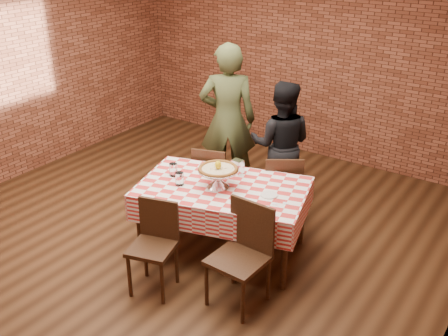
{
  "coord_description": "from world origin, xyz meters",
  "views": [
    {
      "loc": [
        3.16,
        -3.64,
        3.1
      ],
      "look_at": [
        0.51,
        0.19,
        0.92
      ],
      "focal_mm": 42.21,
      "sensor_mm": 36.0,
      "label": 1
    }
  ],
  "objects_px": {
    "condiment_caddy": "(238,167)",
    "chair_far_left": "(213,179)",
    "table": "(223,220)",
    "water_glass_left": "(179,179)",
    "pizza_stand": "(218,178)",
    "chair_far_right": "(282,189)",
    "water_glass_right": "(173,170)",
    "pizza": "(218,169)",
    "chair_near_right": "(238,258)",
    "diner_olive": "(228,120)",
    "chair_near_left": "(152,250)",
    "diner_black": "(281,144)"
  },
  "relations": [
    {
      "from": "pizza_stand",
      "to": "water_glass_right",
      "type": "distance_m",
      "value": 0.52
    },
    {
      "from": "pizza_stand",
      "to": "water_glass_right",
      "type": "relative_size",
      "value": 3.08
    },
    {
      "from": "pizza",
      "to": "condiment_caddy",
      "type": "relative_size",
      "value": 2.55
    },
    {
      "from": "water_glass_left",
      "to": "chair_far_right",
      "type": "height_order",
      "value": "water_glass_left"
    },
    {
      "from": "water_glass_right",
      "to": "diner_olive",
      "type": "xyz_separation_m",
      "value": [
        -0.2,
        1.28,
        0.11
      ]
    },
    {
      "from": "water_glass_right",
      "to": "chair_far_right",
      "type": "relative_size",
      "value": 0.15
    },
    {
      "from": "chair_far_right",
      "to": "diner_black",
      "type": "xyz_separation_m",
      "value": [
        -0.28,
        0.45,
        0.32
      ]
    },
    {
      "from": "table",
      "to": "chair_near_right",
      "type": "relative_size",
      "value": 1.73
    },
    {
      "from": "condiment_caddy",
      "to": "pizza_stand",
      "type": "bearing_deg",
      "value": -85.57
    },
    {
      "from": "chair_far_left",
      "to": "diner_black",
      "type": "height_order",
      "value": "diner_black"
    },
    {
      "from": "water_glass_left",
      "to": "diner_olive",
      "type": "distance_m",
      "value": 1.46
    },
    {
      "from": "chair_far_right",
      "to": "diner_olive",
      "type": "distance_m",
      "value": 1.16
    },
    {
      "from": "pizza",
      "to": "water_glass_left",
      "type": "xyz_separation_m",
      "value": [
        -0.33,
        -0.19,
        -0.12
      ]
    },
    {
      "from": "water_glass_left",
      "to": "condiment_caddy",
      "type": "bearing_deg",
      "value": 58.34
    },
    {
      "from": "condiment_caddy",
      "to": "chair_near_right",
      "type": "height_order",
      "value": "chair_near_right"
    },
    {
      "from": "water_glass_left",
      "to": "water_glass_right",
      "type": "distance_m",
      "value": 0.22
    },
    {
      "from": "diner_black",
      "to": "pizza_stand",
      "type": "bearing_deg",
      "value": 67.98
    },
    {
      "from": "water_glass_left",
      "to": "chair_near_right",
      "type": "distance_m",
      "value": 1.07
    },
    {
      "from": "diner_black",
      "to": "diner_olive",
      "type": "bearing_deg",
      "value": -16.77
    },
    {
      "from": "chair_far_left",
      "to": "chair_far_right",
      "type": "xyz_separation_m",
      "value": [
        0.78,
        0.21,
        0.01
      ]
    },
    {
      "from": "table",
      "to": "chair_far_left",
      "type": "bearing_deg",
      "value": 132.58
    },
    {
      "from": "condiment_caddy",
      "to": "chair_far_right",
      "type": "distance_m",
      "value": 0.68
    },
    {
      "from": "chair_far_right",
      "to": "diner_black",
      "type": "height_order",
      "value": "diner_black"
    },
    {
      "from": "chair_near_left",
      "to": "diner_black",
      "type": "distance_m",
      "value": 2.16
    },
    {
      "from": "condiment_caddy",
      "to": "chair_far_left",
      "type": "distance_m",
      "value": 0.71
    },
    {
      "from": "chair_far_right",
      "to": "water_glass_left",
      "type": "bearing_deg",
      "value": 26.05
    },
    {
      "from": "pizza",
      "to": "water_glass_right",
      "type": "relative_size",
      "value": 2.95
    },
    {
      "from": "table",
      "to": "water_glass_right",
      "type": "distance_m",
      "value": 0.72
    },
    {
      "from": "diner_olive",
      "to": "diner_black",
      "type": "relative_size",
      "value": 1.24
    },
    {
      "from": "diner_black",
      "to": "table",
      "type": "bearing_deg",
      "value": 69.53
    },
    {
      "from": "table",
      "to": "water_glass_left",
      "type": "relative_size",
      "value": 12.37
    },
    {
      "from": "diner_olive",
      "to": "chair_far_right",
      "type": "bearing_deg",
      "value": 126.52
    },
    {
      "from": "pizza_stand",
      "to": "water_glass_left",
      "type": "height_order",
      "value": "pizza_stand"
    },
    {
      "from": "water_glass_right",
      "to": "chair_far_right",
      "type": "xyz_separation_m",
      "value": [
        0.77,
        0.9,
        -0.38
      ]
    },
    {
      "from": "chair_near_right",
      "to": "diner_olive",
      "type": "height_order",
      "value": "diner_olive"
    },
    {
      "from": "pizza_stand",
      "to": "condiment_caddy",
      "type": "height_order",
      "value": "pizza_stand"
    },
    {
      "from": "table",
      "to": "pizza",
      "type": "xyz_separation_m",
      "value": [
        -0.03,
        -0.03,
        0.57
      ]
    },
    {
      "from": "table",
      "to": "chair_far_right",
      "type": "height_order",
      "value": "chair_far_right"
    },
    {
      "from": "water_glass_right",
      "to": "chair_near_right",
      "type": "distance_m",
      "value": 1.27
    },
    {
      "from": "water_glass_right",
      "to": "chair_far_left",
      "type": "relative_size",
      "value": 0.15
    },
    {
      "from": "table",
      "to": "water_glass_left",
      "type": "xyz_separation_m",
      "value": [
        -0.37,
        -0.22,
        0.45
      ]
    },
    {
      "from": "water_glass_left",
      "to": "diner_olive",
      "type": "xyz_separation_m",
      "value": [
        -0.39,
        1.41,
        0.11
      ]
    },
    {
      "from": "chair_near_right",
      "to": "diner_olive",
      "type": "relative_size",
      "value": 0.5
    },
    {
      "from": "chair_near_left",
      "to": "chair_far_right",
      "type": "xyz_separation_m",
      "value": [
        0.39,
        1.68,
        0.01
      ]
    },
    {
      "from": "pizza",
      "to": "chair_near_left",
      "type": "xyz_separation_m",
      "value": [
        -0.13,
        -0.84,
        -0.51
      ]
    },
    {
      "from": "water_glass_right",
      "to": "chair_far_left",
      "type": "distance_m",
      "value": 0.8
    },
    {
      "from": "chair_far_right",
      "to": "pizza_stand",
      "type": "bearing_deg",
      "value": 38.81
    },
    {
      "from": "pizza",
      "to": "chair_near_right",
      "type": "height_order",
      "value": "pizza"
    },
    {
      "from": "water_glass_left",
      "to": "chair_near_right",
      "type": "height_order",
      "value": "chair_near_right"
    },
    {
      "from": "water_glass_left",
      "to": "table",
      "type": "bearing_deg",
      "value": 30.89
    }
  ]
}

